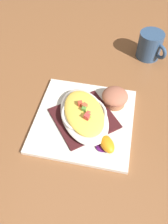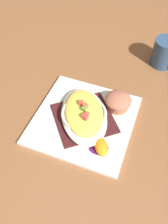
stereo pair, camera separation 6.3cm
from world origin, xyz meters
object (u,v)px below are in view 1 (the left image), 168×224
at_px(gratin_dish, 84,114).
at_px(muffin, 115,97).
at_px(coffee_mug, 150,47).
at_px(square_plate, 84,120).
at_px(orange_garnish, 107,144).

relative_size(gratin_dish, muffin, 3.15).
relative_size(gratin_dish, coffee_mug, 2.37).
relative_size(square_plate, orange_garnish, 4.19).
xyz_separation_m(gratin_dish, orange_garnish, (0.08, 0.07, -0.01)).
xyz_separation_m(square_plate, coffee_mug, (-0.31, 0.18, 0.03)).
bearing_deg(coffee_mug, muffin, -23.66).
bearing_deg(orange_garnish, square_plate, -139.65).
bearing_deg(gratin_dish, muffin, 130.78).
xyz_separation_m(square_plate, muffin, (-0.07, 0.08, 0.03)).
height_order(square_plate, coffee_mug, coffee_mug).
distance_m(gratin_dish, orange_garnish, 0.10).
distance_m(muffin, orange_garnish, 0.15).
bearing_deg(muffin, orange_garnish, -4.58).
height_order(gratin_dish, coffee_mug, coffee_mug).
xyz_separation_m(muffin, coffee_mug, (-0.24, 0.11, 0.01)).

